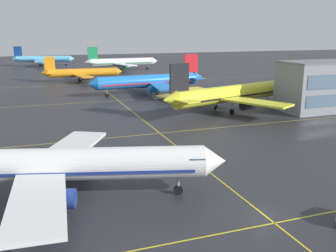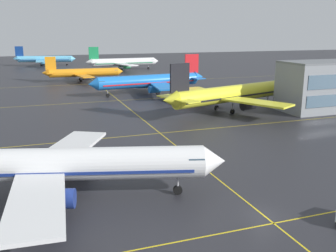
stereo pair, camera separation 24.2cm
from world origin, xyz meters
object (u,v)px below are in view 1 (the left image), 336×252
airliner_third_row (149,81)px  airliner_far_left_stand (82,73)px  airliner_front_gate (61,165)px  airliner_far_right_stand (122,62)px  airliner_distant_taxiway (43,59)px  airliner_second_row (229,94)px

airliner_third_row → airliner_far_left_stand: (-16.28, 39.85, -0.78)m
airliner_front_gate → airliner_far_right_stand: size_ratio=1.01×
airliner_front_gate → airliner_distant_taxiway: size_ratio=1.10×
airliner_third_row → airliner_front_gate: bearing=-114.7°
airliner_second_row → airliner_far_right_stand: size_ratio=1.05×
airliner_far_left_stand → airliner_front_gate: bearing=-98.4°
airliner_far_left_stand → airliner_distant_taxiway: (-12.62, 78.99, 0.38)m
airliner_third_row → airliner_distant_taxiway: airliner_third_row is taller
airliner_front_gate → airliner_third_row: 78.48m
airliner_far_right_stand → airliner_distant_taxiway: size_ratio=1.09×
airliner_second_row → airliner_distant_taxiway: bearing=104.8°
airliner_distant_taxiway → airliner_far_right_stand: bearing=-47.5°
airliner_front_gate → airliner_distant_taxiway: 190.21m
airliner_third_row → airliner_second_row: bearing=-71.2°
airliner_front_gate → airliner_second_row: 58.49m
airliner_second_row → airliner_distant_taxiway: 156.60m
airliner_far_left_stand → airliner_far_right_stand: airliner_far_right_stand is taller
airliner_front_gate → airliner_third_row: bearing=65.3°
airliner_second_row → airliner_far_left_stand: airliner_second_row is taller
airliner_front_gate → airliner_second_row: (43.80, 38.75, 0.17)m
airliner_second_row → airliner_distant_taxiway: size_ratio=1.14×
airliner_front_gate → airliner_distant_taxiway: airliner_front_gate is taller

